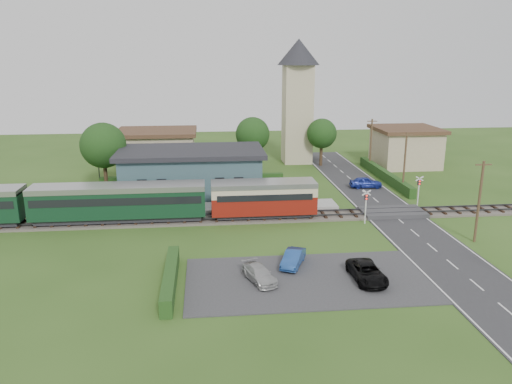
{
  "coord_description": "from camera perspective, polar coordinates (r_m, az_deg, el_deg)",
  "views": [
    {
      "loc": [
        -8.34,
        -43.72,
        15.31
      ],
      "look_at": [
        -3.48,
        4.0,
        2.15
      ],
      "focal_mm": 35.0,
      "sensor_mm": 36.0,
      "label": 1
    }
  ],
  "objects": [
    {
      "name": "crossing_deck",
      "position": [
        51.52,
        15.33,
        -2.25
      ],
      "size": [
        6.2,
        3.4,
        0.45
      ],
      "primitive_type": "cube",
      "color": "#333335",
      "rests_on": "ground"
    },
    {
      "name": "station_building",
      "position": [
        56.18,
        -7.37,
        2.24
      ],
      "size": [
        16.0,
        9.0,
        5.3
      ],
      "color": "#3A5B60",
      "rests_on": "ground"
    },
    {
      "name": "crossing_signal_far",
      "position": [
        54.49,
        18.12,
        0.58
      ],
      "size": [
        0.84,
        0.28,
        3.28
      ],
      "color": "silver",
      "rests_on": "ground"
    },
    {
      "name": "train",
      "position": [
        48.92,
        -19.06,
        -1.09
      ],
      "size": [
        43.2,
        2.9,
        3.4
      ],
      "color": "#232328",
      "rests_on": "ground"
    },
    {
      "name": "crossing_signal_near",
      "position": [
        47.61,
        12.46,
        -1.09
      ],
      "size": [
        0.84,
        0.28,
        3.28
      ],
      "color": "silver",
      "rests_on": "ground"
    },
    {
      "name": "car_park_blue",
      "position": [
        37.75,
        4.27,
        -7.54
      ],
      "size": [
        2.51,
        3.69,
        1.15
      ],
      "primitive_type": "imported",
      "rotation": [
        0.0,
        0.0,
        -0.41
      ],
      "color": "navy",
      "rests_on": "car_park"
    },
    {
      "name": "church_tower",
      "position": [
        73.13,
        4.8,
        11.31
      ],
      "size": [
        6.0,
        6.0,
        17.6
      ],
      "color": "#BFB08E",
      "rests_on": "ground"
    },
    {
      "name": "tree_c",
      "position": [
        71.44,
        7.52,
        6.63
      ],
      "size": [
        4.2,
        4.2,
        6.78
      ],
      "color": "#332316",
      "rests_on": "ground"
    },
    {
      "name": "car_park",
      "position": [
        35.86,
        5.83,
        -9.94
      ],
      "size": [
        17.0,
        9.0,
        0.08
      ],
      "primitive_type": "cube",
      "color": "#333335",
      "rests_on": "ground"
    },
    {
      "name": "tree_a",
      "position": [
        59.72,
        -17.06,
        5.1
      ],
      "size": [
        5.2,
        5.2,
        8.0
      ],
      "color": "#332316",
      "rests_on": "ground"
    },
    {
      "name": "streetlamp_west",
      "position": [
        66.31,
        -17.64,
        3.96
      ],
      "size": [
        0.3,
        0.3,
        5.15
      ],
      "color": "#3F3F47",
      "rests_on": "ground"
    },
    {
      "name": "ground",
      "position": [
        47.07,
        4.72,
        -3.69
      ],
      "size": [
        120.0,
        120.0,
        0.0
      ],
      "primitive_type": "plane",
      "color": "#2D4C19"
    },
    {
      "name": "railway_track",
      "position": [
        48.9,
        4.3,
        -2.81
      ],
      "size": [
        76.0,
        3.2,
        0.49
      ],
      "color": "#4C443D",
      "rests_on": "ground"
    },
    {
      "name": "pedestrian_near",
      "position": [
        50.26,
        -1.09,
        -0.79
      ],
      "size": [
        0.69,
        0.49,
        1.79
      ],
      "primitive_type": "imported",
      "rotation": [
        0.0,
        0.0,
        3.04
      ],
      "color": "gray",
      "rests_on": "platform"
    },
    {
      "name": "utility_pole_b",
      "position": [
        45.47,
        24.15,
        -0.92
      ],
      "size": [
        1.4,
        0.22,
        7.0
      ],
      "color": "#473321",
      "rests_on": "ground"
    },
    {
      "name": "utility_pole_d",
      "position": [
        70.45,
        12.99,
        5.41
      ],
      "size": [
        1.4,
        0.22,
        7.0
      ],
      "color": "#473321",
      "rests_on": "ground"
    },
    {
      "name": "car_park_dark",
      "position": [
        36.15,
        12.57,
        -8.93
      ],
      "size": [
        2.12,
        4.35,
        1.19
      ],
      "primitive_type": "imported",
      "rotation": [
        0.0,
        0.0,
        0.03
      ],
      "color": "black",
      "rests_on": "car_park"
    },
    {
      "name": "hedge_roadside",
      "position": [
        65.51,
        14.48,
        1.87
      ],
      "size": [
        0.8,
        18.0,
        1.2
      ],
      "primitive_type": "cube",
      "color": "#193814",
      "rests_on": "ground"
    },
    {
      "name": "house_west",
      "position": [
        70.17,
        -11.21,
        4.77
      ],
      "size": [
        10.8,
        8.8,
        5.5
      ],
      "color": "tan",
      "rests_on": "ground"
    },
    {
      "name": "hedge_carpark",
      "position": [
        35.07,
        -9.77,
        -9.7
      ],
      "size": [
        0.8,
        9.0,
        1.2
      ],
      "primitive_type": "cube",
      "color": "#193814",
      "rests_on": "ground"
    },
    {
      "name": "tree_b",
      "position": [
        67.81,
        -0.39,
        6.61
      ],
      "size": [
        4.6,
        4.6,
        7.34
      ],
      "color": "#332316",
      "rests_on": "ground"
    },
    {
      "name": "streetlamp_east",
      "position": [
        75.79,
        13.06,
        5.63
      ],
      "size": [
        0.3,
        0.3,
        5.15
      ],
      "color": "#3F3F47",
      "rests_on": "ground"
    },
    {
      "name": "hedge_station",
      "position": [
        61.03,
        -7.21,
        1.32
      ],
      "size": [
        22.0,
        0.8,
        1.3
      ],
      "primitive_type": "cube",
      "color": "#193814",
      "rests_on": "ground"
    },
    {
      "name": "road",
      "position": [
        49.81,
        16.12,
        -3.15
      ],
      "size": [
        6.0,
        70.0,
        0.05
      ],
      "primitive_type": "cube",
      "color": "#28282B",
      "rests_on": "ground"
    },
    {
      "name": "house_east",
      "position": [
        74.47,
        16.71,
        5.02
      ],
      "size": [
        8.8,
        8.8,
        5.5
      ],
      "color": "tan",
      "rests_on": "ground"
    },
    {
      "name": "pedestrian_far",
      "position": [
        51.2,
        -16.1,
        -1.1
      ],
      "size": [
        0.82,
        0.98,
        1.8
      ],
      "primitive_type": "imported",
      "rotation": [
        0.0,
        0.0,
        1.41
      ],
      "color": "gray",
      "rests_on": "platform"
    },
    {
      "name": "platform",
      "position": [
        51.22,
        -7.42,
        -1.92
      ],
      "size": [
        30.0,
        3.0,
        0.45
      ],
      "primitive_type": "cube",
      "color": "gray",
      "rests_on": "ground"
    },
    {
      "name": "equipment_hut",
      "position": [
        51.68,
        -16.38,
        -0.51
      ],
      "size": [
        2.3,
        2.3,
        2.55
      ],
      "color": "#BFB08E",
      "rests_on": "platform"
    },
    {
      "name": "car_park_silver",
      "position": [
        35.21,
        0.38,
        -9.34
      ],
      "size": [
        2.62,
        3.92,
        1.06
      ],
      "primitive_type": "imported",
      "rotation": [
        0.0,
        0.0,
        0.35
      ],
      "color": "#ACACAC",
      "rests_on": "car_park"
    },
    {
      "name": "car_on_road",
      "position": [
        60.85,
        12.43,
        1.08
      ],
      "size": [
        3.89,
        1.77,
        1.29
      ],
      "primitive_type": "imported",
      "rotation": [
        0.0,
        0.0,
        1.51
      ],
      "color": "#1D2E99",
      "rests_on": "road"
    },
    {
      "name": "utility_pole_c",
      "position": [
        59.42,
        16.63,
        3.36
      ],
      "size": [
        1.4,
        0.22,
        7.0
      ],
      "color": "#473321",
      "rests_on": "ground"
    }
  ]
}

